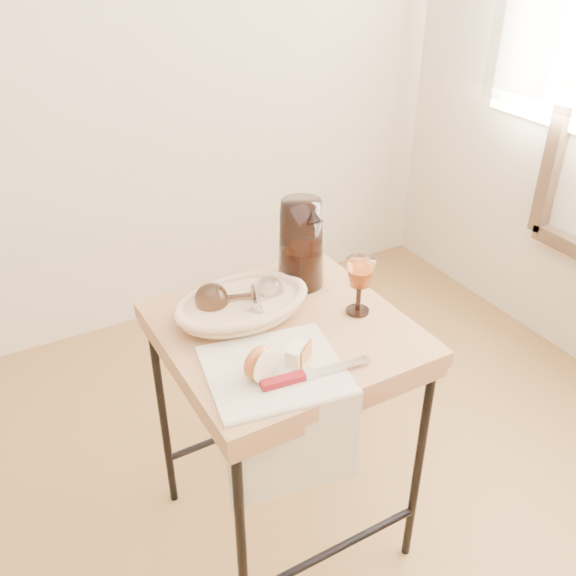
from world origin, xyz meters
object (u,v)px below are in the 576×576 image
tea_towel (274,369)px  goblet_lying_b (262,298)px  bread_basket (243,307)px  pitcher (301,243)px  wine_goblet (359,287)px  table_knife (312,372)px  goblet_lying_a (230,297)px  apple_half (259,362)px  side_table (285,435)px

tea_towel → goblet_lying_b: goblet_lying_b is taller
goblet_lying_b → bread_basket: bearing=118.7°
pitcher → bread_basket: bearing=-154.5°
wine_goblet → table_knife: wine_goblet is taller
goblet_lying_a → tea_towel: bearing=105.4°
tea_towel → pitcher: bearing=61.2°
tea_towel → bread_basket: size_ratio=0.96×
pitcher → table_knife: 0.42m
bread_basket → apple_half: 0.26m
side_table → table_knife: 0.44m
table_knife → goblet_lying_a: bearing=106.0°
side_table → tea_towel: (-0.10, -0.14, 0.37)m
goblet_lying_b → apple_half: (-0.12, -0.23, -0.00)m
apple_half → goblet_lying_a: bearing=58.0°
bread_basket → goblet_lying_b: (0.05, -0.02, 0.02)m
goblet_lying_b → table_knife: bearing=-133.6°
tea_towel → wine_goblet: 0.32m
tea_towel → table_knife: (0.06, -0.06, 0.01)m
bread_basket → wine_goblet: (0.26, -0.13, 0.05)m
side_table → apple_half: size_ratio=8.79×
goblet_lying_a → goblet_lying_b: 0.08m
apple_half → table_knife: (0.10, -0.05, -0.03)m
side_table → tea_towel: size_ratio=2.44×
table_knife → bread_basket: bearing=101.2°
side_table → apple_half: 0.47m
side_table → wine_goblet: (0.19, -0.04, 0.45)m
tea_towel → apple_half: 0.06m
side_table → goblet_lying_b: bearing=107.0°
side_table → table_knife: size_ratio=2.90×
tea_towel → apple_half: size_ratio=3.60×
pitcher → apple_half: size_ratio=3.37×
apple_half → table_knife: size_ratio=0.33×
side_table → pitcher: size_ratio=2.61×
goblet_lying_b → tea_towel: bearing=-149.8°
wine_goblet → table_knife: (-0.24, -0.17, -0.06)m
tea_towel → wine_goblet: bearing=29.4°
tea_towel → goblet_lying_a: 0.26m
side_table → table_knife: (-0.04, -0.21, 0.39)m
side_table → table_knife: bearing=-101.6°
tea_towel → goblet_lying_a: size_ratio=2.20×
tea_towel → table_knife: bearing=-36.7°
pitcher → goblet_lying_a: bearing=-159.8°
apple_half → wine_goblet: bearing=-2.5°
wine_goblet → tea_towel: bearing=-160.3°
side_table → pitcher: bearing=49.2°
bread_basket → wine_goblet: size_ratio=2.08×
table_knife → goblet_lying_b: bearing=92.0°
bread_basket → table_knife: bread_basket is taller
bread_basket → apple_half: bearing=-111.0°
tea_towel → goblet_lying_b: bearing=79.3°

